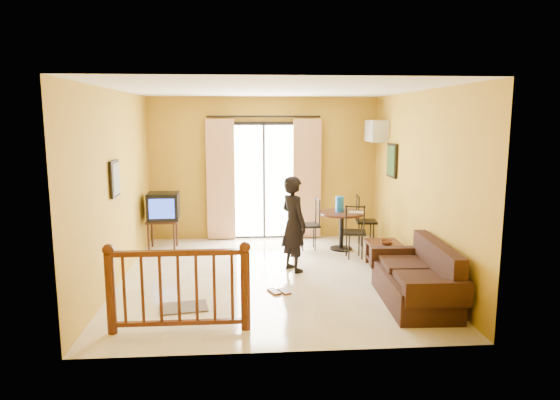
{
  "coord_description": "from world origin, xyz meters",
  "views": [
    {
      "loc": [
        -0.41,
        -7.33,
        2.41
      ],
      "look_at": [
        0.15,
        0.2,
        1.15
      ],
      "focal_mm": 32.0,
      "sensor_mm": 36.0,
      "label": 1
    }
  ],
  "objects": [
    {
      "name": "television",
      "position": [
        -1.87,
        1.75,
        0.8
      ],
      "size": [
        0.57,
        0.53,
        0.5
      ],
      "rotation": [
        0.0,
        0.0,
        0.03
      ],
      "color": "black",
      "rests_on": "tv_table"
    },
    {
      "name": "dining_table",
      "position": [
        1.38,
        1.48,
        0.55
      ],
      "size": [
        0.84,
        0.84,
        0.7
      ],
      "color": "black",
      "rests_on": "ground"
    },
    {
      "name": "sofa",
      "position": [
        1.85,
        -1.25,
        0.3
      ],
      "size": [
        0.85,
        1.71,
        0.8
      ],
      "rotation": [
        0.0,
        0.0,
        -0.04
      ],
      "color": "black",
      "rests_on": "ground"
    },
    {
      "name": "bowl",
      "position": [
        1.85,
        0.2,
        0.45
      ],
      "size": [
        0.26,
        0.26,
        0.07
      ],
      "primitive_type": "imported",
      "rotation": [
        0.0,
        0.0,
        -0.27
      ],
      "color": "brown",
      "rests_on": "coffee_table"
    },
    {
      "name": "room_shell",
      "position": [
        0.0,
        0.0,
        1.7
      ],
      "size": [
        5.0,
        5.0,
        5.0
      ],
      "color": "white",
      "rests_on": "ground"
    },
    {
      "name": "standing_person",
      "position": [
        0.37,
        0.28,
        0.75
      ],
      "size": [
        0.58,
        0.66,
        1.51
      ],
      "primitive_type": "imported",
      "rotation": [
        0.0,
        0.0,
        2.07
      ],
      "color": "black",
      "rests_on": "ground"
    },
    {
      "name": "picture_left",
      "position": [
        -2.22,
        -0.2,
        1.55
      ],
      "size": [
        0.05,
        0.42,
        0.52
      ],
      "color": "black",
      "rests_on": "room_shell"
    },
    {
      "name": "dining_chairs",
      "position": [
        1.39,
        1.42,
        0.0
      ],
      "size": [
        1.58,
        1.33,
        0.95
      ],
      "color": "black",
      "rests_on": "ground"
    },
    {
      "name": "sandals",
      "position": [
        0.07,
        -0.73,
        0.01
      ],
      "size": [
        0.33,
        0.27,
        0.03
      ],
      "color": "brown",
      "rests_on": "ground"
    },
    {
      "name": "botanical_print",
      "position": [
        2.22,
        1.3,
        1.65
      ],
      "size": [
        0.05,
        0.5,
        0.6
      ],
      "color": "black",
      "rests_on": "room_shell"
    },
    {
      "name": "serving_tray",
      "position": [
        1.62,
        1.38,
        0.71
      ],
      "size": [
        0.33,
        0.28,
        0.02
      ],
      "primitive_type": "cube",
      "rotation": [
        0.0,
        0.0,
        -0.41
      ],
      "color": "beige",
      "rests_on": "dining_table"
    },
    {
      "name": "air_conditioner",
      "position": [
        2.09,
        1.95,
        2.15
      ],
      "size": [
        0.31,
        0.6,
        0.4
      ],
      "color": "silver",
      "rests_on": "room_shell"
    },
    {
      "name": "coffee_table",
      "position": [
        1.85,
        0.19,
        0.28
      ],
      "size": [
        0.52,
        0.93,
        0.41
      ],
      "color": "black",
      "rests_on": "ground"
    },
    {
      "name": "ground",
      "position": [
        0.0,
        0.0,
        0.0
      ],
      "size": [
        5.0,
        5.0,
        0.0
      ],
      "primitive_type": "plane",
      "color": "beige",
      "rests_on": "ground"
    },
    {
      "name": "balcony_door",
      "position": [
        0.0,
        2.43,
        1.19
      ],
      "size": [
        2.25,
        0.14,
        2.46
      ],
      "color": "black",
      "rests_on": "ground"
    },
    {
      "name": "doormat",
      "position": [
        -1.19,
        -1.21,
        0.01
      ],
      "size": [
        0.66,
        0.49,
        0.02
      ],
      "primitive_type": "cube",
      "rotation": [
        0.0,
        0.0,
        0.16
      ],
      "color": "#5B5149",
      "rests_on": "ground"
    },
    {
      "name": "tv_table",
      "position": [
        -1.9,
        1.75,
        0.47
      ],
      "size": [
        0.55,
        0.46,
        0.55
      ],
      "color": "black",
      "rests_on": "ground"
    },
    {
      "name": "stair_balustrade",
      "position": [
        -1.15,
        -1.9,
        0.56
      ],
      "size": [
        1.63,
        0.13,
        1.04
      ],
      "color": "#471E0F",
      "rests_on": "ground"
    },
    {
      "name": "water_jug",
      "position": [
        1.34,
        1.53,
        0.84
      ],
      "size": [
        0.15,
        0.15,
        0.28
      ],
      "primitive_type": "cylinder",
      "color": "blue",
      "rests_on": "dining_table"
    }
  ]
}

